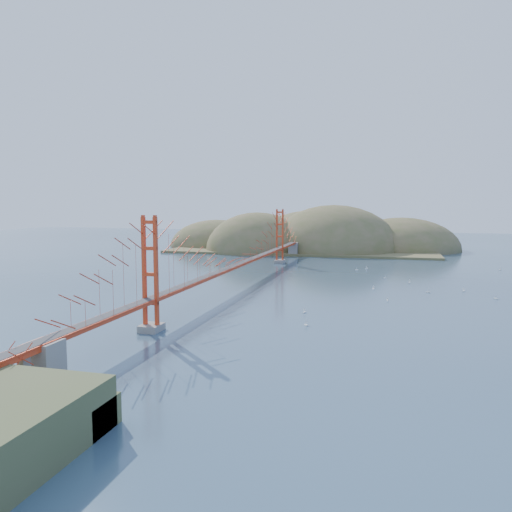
% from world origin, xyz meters
% --- Properties ---
extents(ground, '(320.00, 320.00, 0.00)m').
position_xyz_m(ground, '(0.00, 0.00, 0.00)').
color(ground, '#2B4156').
rests_on(ground, ground).
extents(bridge, '(2.20, 94.40, 12.00)m').
position_xyz_m(bridge, '(0.00, 0.18, 7.01)').
color(bridge, gray).
rests_on(bridge, ground).
extents(promontory, '(9.00, 6.00, 0.24)m').
position_xyz_m(promontory, '(0.00, -48.50, 0.12)').
color(promontory, '#59544C').
rests_on(promontory, ground).
extents(fort, '(3.70, 2.30, 1.75)m').
position_xyz_m(fort, '(0.40, -47.80, 0.67)').
color(fort, brown).
rests_on(fort, ground).
extents(far_headlands, '(84.00, 58.00, 25.00)m').
position_xyz_m(far_headlands, '(2.21, 68.52, 0.00)').
color(far_headlands, '#7A6446').
rests_on(far_headlands, ground).
extents(sailboat_4, '(0.56, 0.58, 0.65)m').
position_xyz_m(sailboat_4, '(26.20, 8.84, 0.15)').
color(sailboat_4, white).
rests_on(sailboat_4, ground).
extents(sailboat_1, '(0.56, 0.56, 0.63)m').
position_xyz_m(sailboat_1, '(20.76, 1.65, 0.14)').
color(sailboat_1, white).
rests_on(sailboat_1, ground).
extents(sailboat_10, '(0.54, 0.58, 0.66)m').
position_xyz_m(sailboat_10, '(13.48, -17.52, 0.15)').
color(sailboat_10, white).
rests_on(sailboat_10, ground).
extents(sailboat_7, '(0.51, 0.48, 0.57)m').
position_xyz_m(sailboat_7, '(22.35, 13.11, 0.14)').
color(sailboat_7, white).
rests_on(sailboat_7, ground).
extents(sailboat_6, '(0.66, 0.66, 0.70)m').
position_xyz_m(sailboat_6, '(14.70, -23.64, 0.15)').
color(sailboat_6, white).
rests_on(sailboat_6, ground).
extents(sailboat_16, '(0.63, 0.60, 0.70)m').
position_xyz_m(sailboat_16, '(28.50, 0.37, 0.15)').
color(sailboat_16, white).
rests_on(sailboat_16, ground).
extents(sailboat_12, '(0.53, 0.45, 0.61)m').
position_xyz_m(sailboat_12, '(16.89, 22.88, 0.14)').
color(sailboat_12, white).
rests_on(sailboat_12, ground).
extents(sailboat_8, '(0.71, 0.71, 0.75)m').
position_xyz_m(sailboat_8, '(43.77, 30.22, 0.16)').
color(sailboat_8, white).
rests_on(sailboat_8, ground).
extents(sailboat_0, '(0.49, 0.49, 0.55)m').
position_xyz_m(sailboat_0, '(22.92, -7.25, 0.13)').
color(sailboat_0, white).
rests_on(sailboat_0, ground).
extents(sailboat_14, '(0.65, 0.65, 0.73)m').
position_xyz_m(sailboat_14, '(33.61, 2.71, 0.16)').
color(sailboat_14, white).
rests_on(sailboat_14, ground).
extents(sailboat_3, '(0.63, 0.63, 0.66)m').
position_xyz_m(sailboat_3, '(18.62, 25.19, 0.15)').
color(sailboat_3, white).
rests_on(sailboat_3, ground).
extents(sailboat_extra_1, '(0.66, 0.66, 0.69)m').
position_xyz_m(sailboat_extra_1, '(37.02, -2.31, 0.15)').
color(sailboat_extra_1, white).
rests_on(sailboat_extra_1, ground).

